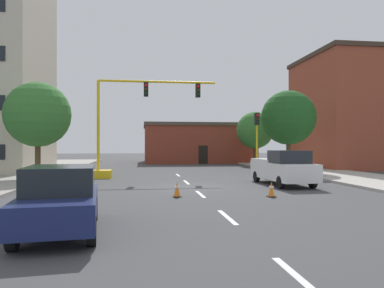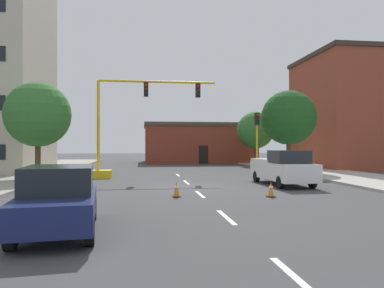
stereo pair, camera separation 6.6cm
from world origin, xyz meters
The scene contains 19 objects.
ground_plane centered at (0.00, 0.00, 0.00)m, with size 160.00×160.00×0.00m, color #424244.
sidewalk_left centered at (-11.72, 8.00, 0.07)m, with size 6.00×56.00×0.14m, color #9E998E.
sidewalk_right centered at (11.72, 8.00, 0.07)m, with size 6.00×56.00×0.14m, color #B2ADA3.
lane_stripe_seg_0 centered at (0.00, -14.00, 0.00)m, with size 0.16×2.40×0.01m, color silver.
lane_stripe_seg_1 centered at (0.00, -8.50, 0.00)m, with size 0.16×2.40×0.01m, color silver.
lane_stripe_seg_2 centered at (0.00, -3.00, 0.00)m, with size 0.16×2.40×0.01m, color silver.
lane_stripe_seg_3 centered at (0.00, 2.50, 0.00)m, with size 0.16×2.40×0.01m, color silver.
lane_stripe_seg_4 centered at (0.00, 8.00, 0.00)m, with size 0.16×2.40×0.01m, color silver.
building_brick_center centered at (4.49, 28.39, 2.51)m, with size 13.95×10.23×5.01m.
building_row_right centered at (19.39, 14.73, 5.62)m, with size 11.72×10.58×11.21m.
traffic_signal_gantry centered at (-4.54, 6.15, 2.25)m, with size 9.09×1.20×6.83m.
traffic_light_pole_right centered at (6.21, 7.96, 3.53)m, with size 0.32×0.47×4.80m.
tree_right_far centered at (9.84, 20.11, 3.92)m, with size 4.12×4.12×5.99m.
tree_left_near centered at (-9.49, 5.39, 4.28)m, with size 4.25×4.25×6.42m.
tree_right_mid centered at (9.14, 8.85, 4.50)m, with size 4.43×4.43×6.73m.
pickup_truck_white centered at (5.30, 0.25, 0.97)m, with size 2.20×5.47×1.99m.
sedan_navy_near_left centered at (-4.82, -9.93, 0.89)m, with size 2.32×4.67×1.74m.
traffic_cone_roadside_a centered at (-1.16, -3.78, 0.34)m, with size 0.36×0.36×0.69m.
traffic_cone_roadside_b centered at (2.98, -4.30, 0.33)m, with size 0.36×0.36×0.68m.
Camera 1 is at (-2.69, -20.05, 2.31)m, focal length 34.70 mm.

